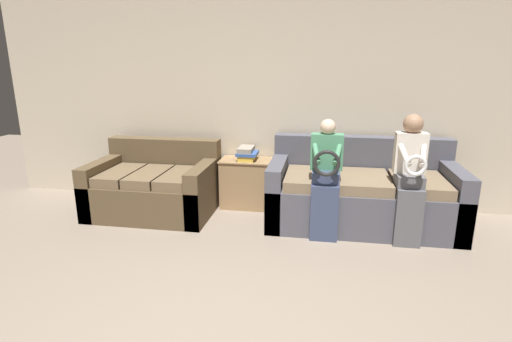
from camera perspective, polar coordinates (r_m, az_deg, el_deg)
name	(u,v)px	position (r m, az deg, el deg)	size (l,w,h in m)	color
wall_back	(279,99)	(4.79, 3.28, 10.24)	(6.98, 0.06, 2.55)	beige
couch_main	(361,194)	(4.45, 14.80, -3.19)	(1.95, 0.98, 0.89)	#4C4C56
couch_side	(155,187)	(4.77, -14.18, -2.26)	(1.36, 0.96, 0.81)	brown
child_left_seated	(326,175)	(3.93, 9.94, -0.50)	(0.32, 0.36, 1.17)	#384260
child_right_seated	(410,173)	(4.02, 21.16, -0.29)	(0.29, 0.38, 1.23)	#56565B
side_shelf	(247,182)	(4.79, -1.33, -1.64)	(0.62, 0.39, 0.58)	#9E7A51
book_stack	(247,153)	(4.70, -1.30, 2.53)	(0.24, 0.31, 0.15)	gold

